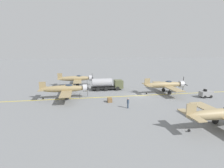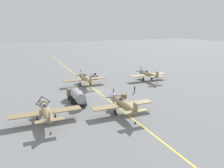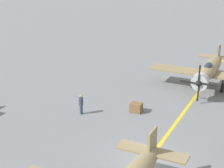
% 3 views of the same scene
% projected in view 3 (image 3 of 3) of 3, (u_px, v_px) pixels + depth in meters
% --- Properties ---
extents(ground_plane, '(400.00, 400.00, 0.00)m').
position_uv_depth(ground_plane, '(147.00, 163.00, 25.35)').
color(ground_plane, slate).
extents(taxiway_stripe, '(0.30, 160.00, 0.01)m').
position_uv_depth(taxiway_stripe, '(147.00, 163.00, 25.35)').
color(taxiway_stripe, yellow).
rests_on(taxiway_stripe, ground).
extents(airplane_near_center, '(12.00, 9.98, 3.80)m').
position_uv_depth(airplane_near_center, '(209.00, 70.00, 38.01)').
color(airplane_near_center, '#927E55').
rests_on(airplane_near_center, ground).
extents(ground_crew_walking, '(0.39, 0.39, 1.79)m').
position_uv_depth(ground_crew_walking, '(81.00, 104.00, 32.45)').
color(ground_crew_walking, '#334256').
rests_on(ground_crew_walking, ground).
extents(supply_crate_by_tanker, '(1.03, 0.86, 0.84)m').
position_uv_depth(supply_crate_by_tanker, '(136.00, 108.00, 33.06)').
color(supply_crate_by_tanker, brown).
rests_on(supply_crate_by_tanker, ground).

